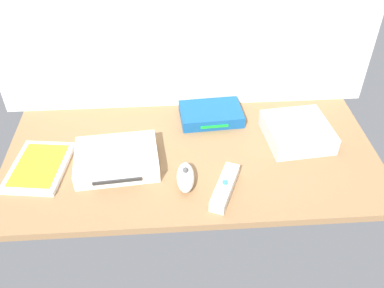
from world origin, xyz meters
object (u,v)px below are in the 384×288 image
Objects in this scene: remote_wand at (225,187)px; game_console at (117,159)px; mini_computer at (297,132)px; network_router at (211,114)px; remote_nunchuk at (185,177)px; game_case at (39,167)px.

game_console is at bearing 179.95° from remote_wand.
network_router is (-22.99, 11.22, -0.94)cm from mini_computer.
mini_computer is 35.54cm from remote_nunchuk.
network_router is 30.22cm from remote_wand.
game_case is 1.37× the size of remote_wand.
game_console is 20.10cm from game_case.
remote_wand is (-22.69, -19.00, -1.13)cm from mini_computer.
network_router is at bearing 113.54° from remote_wand.
remote_wand is at bearing -5.88° from game_case.
remote_wand is at bearing -18.98° from remote_nunchuk.
network_router is 1.84× the size of remote_nunchuk.
remote_nunchuk is (37.42, -7.64, 1.28)cm from game_case.
remote_nunchuk is (-9.37, 3.67, 0.53)cm from remote_wand.
network_router is at bearing 73.54° from remote_nunchuk.
remote_nunchuk reaches higher than game_console.
game_console reaches higher than remote_wand.
game_console reaches higher than game_case.
mini_computer is at bearing -29.87° from network_router.
game_console is 1.08× the size of game_case.
remote_wand is (46.79, -11.31, 0.75)cm from game_case.
game_console is 2.19× the size of remote_nunchuk.
game_console is 19.00cm from remote_nunchuk.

